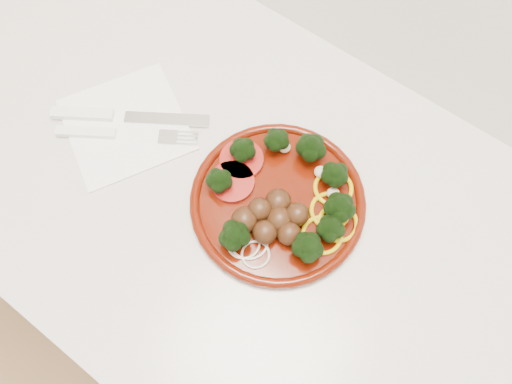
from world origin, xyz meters
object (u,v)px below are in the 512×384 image
Objects in this scene: knife at (109,116)px; fork at (103,133)px; napkin at (126,125)px; plate at (281,200)px.

fork is (0.01, -0.03, -0.00)m from knife.
fork is (-0.01, -0.03, 0.01)m from napkin.
knife is (-0.03, -0.01, 0.01)m from napkin.
knife is 0.03m from fork.
knife is at bearing -172.21° from plate.
knife is (-0.29, -0.04, -0.01)m from plate.
plate is at bearing 7.44° from napkin.
fork is at bearing -166.23° from plate.
plate is 1.45× the size of napkin.
napkin is 0.04m from fork.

